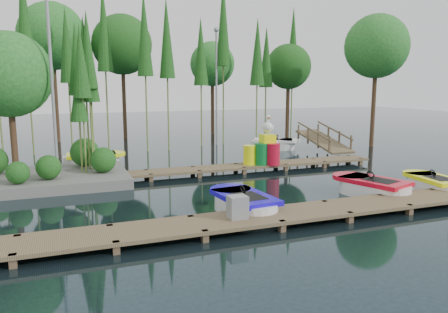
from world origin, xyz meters
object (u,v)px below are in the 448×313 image
object	(u,v)px
island	(31,102)
drum_cluster	(268,150)
boat_red	(372,188)
boat_blue	(244,205)
utility_cabinet	(237,207)
boat_yellow_far	(93,160)
yellow_barrel	(250,155)

from	to	relation	value
island	drum_cluster	distance (m)	9.93
boat_red	island	bearing A→B (deg)	131.23
island	boat_blue	xyz separation A→B (m)	(5.99, -6.58, -2.91)
island	utility_cabinet	world-z (taller)	island
island	drum_cluster	size ratio (longest dim) A/B	3.07
drum_cluster	boat_yellow_far	bearing A→B (deg)	151.46
boat_blue	island	bearing A→B (deg)	126.56
boat_red	yellow_barrel	bearing A→B (deg)	92.90
boat_red	yellow_barrel	xyz separation A→B (m)	(-2.21, 5.47, 0.45)
island	boat_blue	world-z (taller)	island
boat_red	yellow_barrel	size ratio (longest dim) A/B	3.63
boat_blue	utility_cabinet	distance (m)	1.44
island	utility_cabinet	xyz separation A→B (m)	(5.28, -7.79, -2.58)
boat_yellow_far	yellow_barrel	size ratio (longest dim) A/B	3.35
yellow_barrel	boat_blue	bearing A→B (deg)	-115.74
boat_blue	utility_cabinet	xyz separation A→B (m)	(-0.71, -1.21, 0.33)
boat_blue	drum_cluster	size ratio (longest dim) A/B	1.35
yellow_barrel	boat_red	bearing A→B (deg)	-67.98
boat_yellow_far	boat_red	bearing A→B (deg)	-25.23
boat_blue	boat_red	xyz separation A→B (m)	(5.00, 0.33, 0.00)
boat_blue	utility_cabinet	size ratio (longest dim) A/B	4.86
boat_red	drum_cluster	size ratio (longest dim) A/B	1.43
boat_blue	drum_cluster	bearing A→B (deg)	51.44
yellow_barrel	drum_cluster	size ratio (longest dim) A/B	0.39
drum_cluster	boat_blue	bearing A→B (deg)	-122.82
boat_yellow_far	drum_cluster	size ratio (longest dim) A/B	1.32
utility_cabinet	island	bearing A→B (deg)	124.12
utility_cabinet	yellow_barrel	world-z (taller)	yellow_barrel
drum_cluster	boat_red	bearing A→B (deg)	-75.53
boat_red	yellow_barrel	distance (m)	5.92
island	boat_yellow_far	world-z (taller)	island
island	boat_blue	distance (m)	9.36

